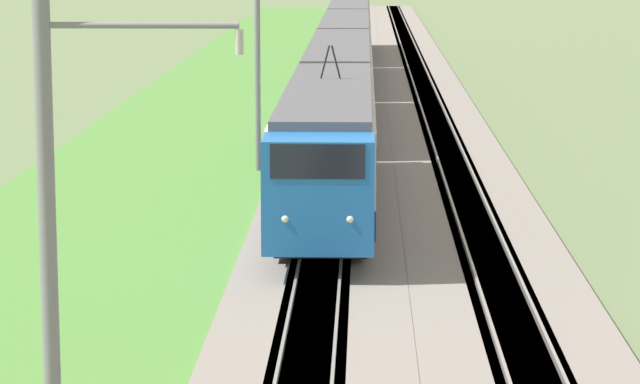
{
  "coord_description": "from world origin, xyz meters",
  "views": [
    {
      "loc": [
        -11.9,
        -1.12,
        8.68
      ],
      "look_at": [
        25.77,
        0.0,
        2.26
      ],
      "focal_mm": 85.0,
      "sensor_mm": 36.0,
      "label": 1
    }
  ],
  "objects": [
    {
      "name": "grass_verge",
      "position": [
        50.0,
        6.12,
        0.06
      ],
      "size": [
        240.0,
        10.45,
        0.12
      ],
      "color": "#4C8438",
      "rests_on": "ground"
    },
    {
      "name": "track_adjacent",
      "position": [
        50.0,
        -4.39,
        0.16
      ],
      "size": [
        240.0,
        1.57,
        0.45
      ],
      "color": "#4C4238",
      "rests_on": "ground"
    },
    {
      "name": "ballast_adjacent",
      "position": [
        50.0,
        -4.39,
        0.15
      ],
      "size": [
        240.0,
        4.4,
        0.3
      ],
      "color": "gray",
      "rests_on": "ground"
    },
    {
      "name": "track_main",
      "position": [
        50.0,
        0.0,
        0.16
      ],
      "size": [
        240.0,
        1.57,
        0.45
      ],
      "color": "#4C4238",
      "rests_on": "ground"
    },
    {
      "name": "ballast_main",
      "position": [
        50.0,
        0.0,
        0.15
      ],
      "size": [
        240.0,
        4.4,
        0.3
      ],
      "color": "gray",
      "rests_on": "ground"
    },
    {
      "name": "catenary_mast_near",
      "position": [
        6.34,
        2.73,
        4.39
      ],
      "size": [
        0.22,
        2.56,
        8.5
      ],
      "color": "slate",
      "rests_on": "ground"
    },
    {
      "name": "passenger_train",
      "position": [
        64.32,
        0.0,
        2.41
      ],
      "size": [
        80.67,
        2.86,
        5.14
      ],
      "rotation": [
        0.0,
        0.0,
        3.14
      ],
      "color": "blue",
      "rests_on": "ground"
    },
    {
      "name": "catenary_mast_mid",
      "position": [
        43.03,
        2.73,
        4.26
      ],
      "size": [
        0.22,
        2.56,
        8.23
      ],
      "color": "slate",
      "rests_on": "ground"
    }
  ]
}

